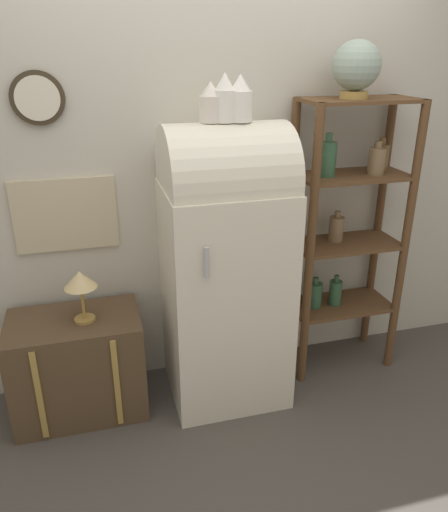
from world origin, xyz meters
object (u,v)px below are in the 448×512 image
Objects in this scene: globe at (356,67)px; suitcase_trunk at (79,365)px; refrigerator at (225,263)px; desk_lamp at (80,282)px; vase_center at (225,99)px; vase_left at (211,103)px; vase_right at (240,100)px.

suitcase_trunk is at bearing -178.52° from globe.
globe is at bearing 5.87° from refrigerator.
desk_lamp is at bearing 179.43° from refrigerator.
vase_center reaches higher than refrigerator.
suitcase_trunk is 1.64m from vase_center.
refrigerator is 1.00m from suitcase_trunk.
refrigerator is 0.78m from desk_lamp.
vase_left reaches higher than desk_lamp.
refrigerator is 6.86× the size of vase_center.
refrigerator is at bearing -2.33° from suitcase_trunk.
refrigerator is at bearing -4.62° from vase_left.
suitcase_trunk is 3.17× the size of vase_right.
vase_right reaches higher than suitcase_trunk.
vase_right is (0.07, -0.01, 0.87)m from refrigerator.
refrigerator is 0.87m from vase_center.
vase_center is (-0.01, -0.01, 0.87)m from refrigerator.
globe is 0.82m from vase_left.
vase_right is (0.14, -0.02, 0.02)m from vase_left.
vase_left reaches higher than refrigerator.
refrigerator is 2.25× the size of suitcase_trunk.
desk_lamp is (-1.51, -0.07, -1.03)m from globe.
vase_left is (0.77, -0.03, 1.39)m from suitcase_trunk.
globe is 1.27× the size of vase_center.
vase_right reaches higher than vase_left.
refrigerator reaches higher than desk_lamp.
vase_left is 0.15m from vase_right.
desk_lamp is at bearing -22.07° from suitcase_trunk.
desk_lamp is (-0.77, 0.02, -0.89)m from vase_center.
vase_right is at bearing -2.88° from suitcase_trunk.
vase_center is at bearing 177.55° from vase_right.
vase_left is (-0.80, -0.07, -0.16)m from globe.
vase_right is (0.08, -0.00, -0.00)m from vase_center.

